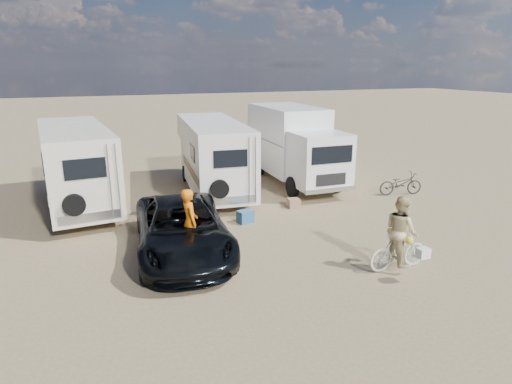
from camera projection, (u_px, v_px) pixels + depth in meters
name	position (u px, v px, depth m)	size (l,w,h in m)	color
ground	(299.00, 257.00, 11.87)	(140.00, 140.00, 0.00)	#957E59
rv_main	(213.00, 157.00, 17.58)	(2.09, 6.59, 2.89)	white
rv_left	(77.00, 168.00, 15.60)	(2.13, 6.45, 2.95)	beige
box_truck	(296.00, 147.00, 18.83)	(2.22, 6.30, 3.29)	white
dark_suv	(182.00, 228.00, 11.94)	(2.41, 5.23, 1.45)	black
bike_man	(191.00, 244.00, 11.58)	(0.61, 1.76, 0.92)	#C6611C
bike_woman	(398.00, 251.00, 11.03)	(0.47, 1.68, 1.01)	beige
rider_man	(190.00, 228.00, 11.46)	(0.65, 0.43, 1.79)	orange
rider_woman	(400.00, 237.00, 10.93)	(0.86, 0.67, 1.78)	#CDBC85
bike_parked	(401.00, 184.00, 17.43)	(0.62, 1.77, 0.93)	#262927
cooler	(245.00, 217.00, 14.42)	(0.51, 0.37, 0.41)	#275D81
crate	(294.00, 203.00, 15.95)	(0.42, 0.42, 0.33)	#956D55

